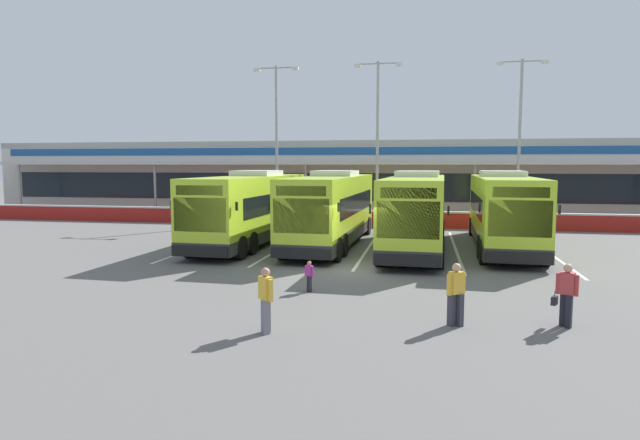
% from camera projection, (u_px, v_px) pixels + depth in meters
% --- Properties ---
extents(ground_plane, '(200.00, 200.00, 0.00)m').
position_uv_depth(ground_plane, '(354.00, 269.00, 21.17)').
color(ground_plane, '#605E5B').
extents(terminal_building, '(70.00, 13.00, 6.00)m').
position_uv_depth(terminal_building, '(394.00, 177.00, 47.14)').
color(terminal_building, beige).
rests_on(terminal_building, ground).
extents(red_barrier_wall, '(60.00, 0.40, 1.10)m').
position_uv_depth(red_barrier_wall, '(382.00, 219.00, 35.28)').
color(red_barrier_wall, maroon).
rests_on(red_barrier_wall, ground).
extents(coach_bus_leftmost, '(3.22, 12.23, 3.78)m').
position_uv_depth(coach_bus_leftmost, '(251.00, 209.00, 27.82)').
color(coach_bus_leftmost, '#B7DB2D').
rests_on(coach_bus_leftmost, ground).
extents(coach_bus_left_centre, '(3.22, 12.23, 3.78)m').
position_uv_depth(coach_bus_left_centre, '(332.00, 210.00, 27.33)').
color(coach_bus_left_centre, '#B7DB2D').
rests_on(coach_bus_left_centre, ground).
extents(coach_bus_centre, '(3.22, 12.23, 3.78)m').
position_uv_depth(coach_bus_centre, '(416.00, 213.00, 25.79)').
color(coach_bus_centre, '#B7DB2D').
rests_on(coach_bus_centre, ground).
extents(coach_bus_right_centre, '(3.22, 12.23, 3.78)m').
position_uv_depth(coach_bus_right_centre, '(503.00, 212.00, 26.27)').
color(coach_bus_right_centre, '#B7DB2D').
rests_on(coach_bus_right_centre, ground).
extents(bay_stripe_far_west, '(0.14, 13.00, 0.01)m').
position_uv_depth(bay_stripe_far_west, '(212.00, 242.00, 28.62)').
color(bay_stripe_far_west, silver).
rests_on(bay_stripe_far_west, ground).
extents(bay_stripe_west, '(0.14, 13.00, 0.01)m').
position_uv_depth(bay_stripe_west, '(288.00, 244.00, 27.83)').
color(bay_stripe_west, silver).
rests_on(bay_stripe_west, ground).
extents(bay_stripe_mid_west, '(0.14, 13.00, 0.01)m').
position_uv_depth(bay_stripe_mid_west, '(369.00, 246.00, 27.03)').
color(bay_stripe_mid_west, silver).
rests_on(bay_stripe_mid_west, ground).
extents(bay_stripe_centre, '(0.14, 13.00, 0.01)m').
position_uv_depth(bay_stripe_centre, '(456.00, 249.00, 26.24)').
color(bay_stripe_centre, silver).
rests_on(bay_stripe_centre, ground).
extents(bay_stripe_mid_east, '(0.14, 13.00, 0.01)m').
position_uv_depth(bay_stripe_mid_east, '(547.00, 251.00, 25.45)').
color(bay_stripe_mid_east, silver).
rests_on(bay_stripe_mid_east, ground).
extents(pedestrian_with_handbag, '(0.63, 0.50, 1.62)m').
position_uv_depth(pedestrian_with_handbag, '(566.00, 293.00, 13.60)').
color(pedestrian_with_handbag, black).
rests_on(pedestrian_with_handbag, ground).
extents(pedestrian_in_dark_coat, '(0.46, 0.43, 1.62)m').
position_uv_depth(pedestrian_in_dark_coat, '(266.00, 298.00, 13.08)').
color(pedestrian_in_dark_coat, slate).
rests_on(pedestrian_in_dark_coat, ground).
extents(pedestrian_child, '(0.32, 0.25, 1.00)m').
position_uv_depth(pedestrian_child, '(309.00, 275.00, 17.37)').
color(pedestrian_child, black).
rests_on(pedestrian_child, ground).
extents(pedestrian_near_bin, '(0.48, 0.41, 1.62)m').
position_uv_depth(pedestrian_near_bin, '(456.00, 292.00, 13.66)').
color(pedestrian_near_bin, '#33333D').
rests_on(pedestrian_near_bin, ground).
extents(lamp_post_west, '(3.24, 0.28, 11.00)m').
position_uv_depth(lamp_post_west, '(277.00, 133.00, 38.32)').
color(lamp_post_west, '#9E9EA3').
rests_on(lamp_post_west, ground).
extents(lamp_post_centre, '(3.24, 0.28, 11.00)m').
position_uv_depth(lamp_post_centre, '(378.00, 132.00, 36.73)').
color(lamp_post_centre, '#9E9EA3').
rests_on(lamp_post_centre, ground).
extents(lamp_post_east, '(3.24, 0.28, 11.00)m').
position_uv_depth(lamp_post_east, '(520.00, 131.00, 35.91)').
color(lamp_post_east, '#9E9EA3').
rests_on(lamp_post_east, ground).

